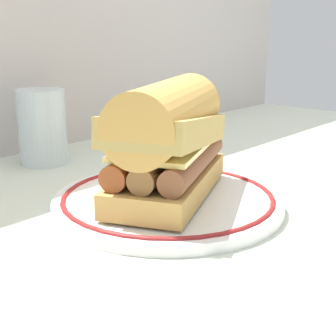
% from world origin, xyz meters
% --- Properties ---
extents(ground_plane, '(1.50, 1.50, 0.00)m').
position_xyz_m(ground_plane, '(0.00, 0.00, 0.00)').
color(ground_plane, beige).
extents(plate, '(0.26, 0.26, 0.01)m').
position_xyz_m(plate, '(-0.01, -0.02, 0.01)').
color(plate, white).
rests_on(plate, ground_plane).
extents(sausage_sandwich, '(0.21, 0.16, 0.12)m').
position_xyz_m(sausage_sandwich, '(-0.01, -0.02, 0.08)').
color(sausage_sandwich, tan).
rests_on(sausage_sandwich, plate).
extents(drinking_glass, '(0.07, 0.07, 0.11)m').
position_xyz_m(drinking_glass, '(0.00, 0.24, 0.05)').
color(drinking_glass, silver).
rests_on(drinking_glass, ground_plane).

